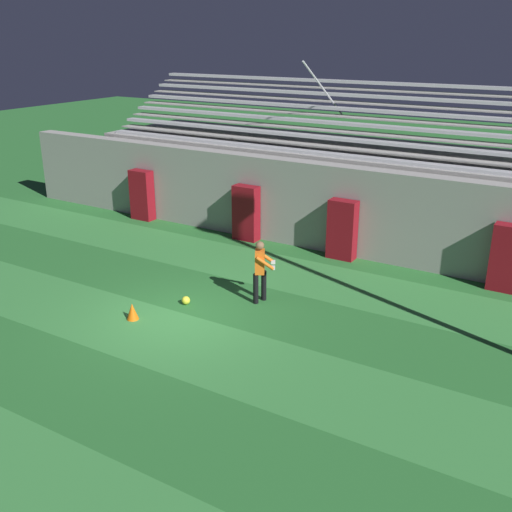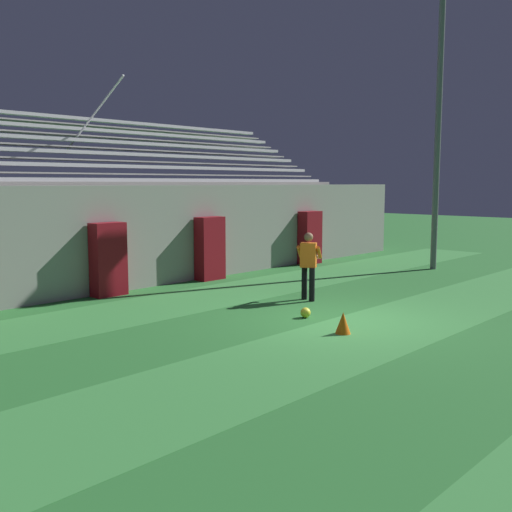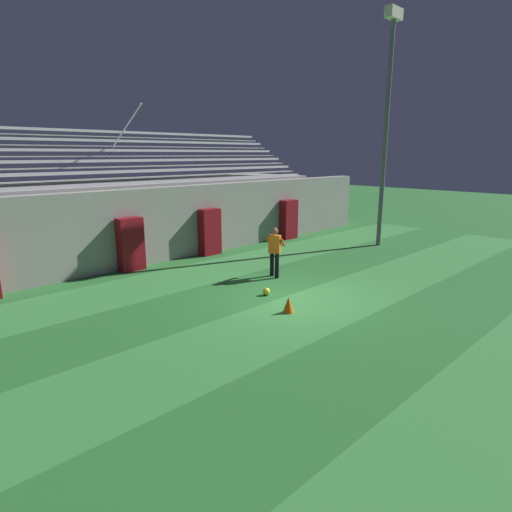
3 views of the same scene
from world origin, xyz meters
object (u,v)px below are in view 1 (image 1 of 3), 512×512
padding_pillar_gate_right (342,230)px  traffic_cone (132,311)px  padding_pillar_gate_left (246,213)px  padding_pillar_far_right (508,258)px  padding_pillar_far_left (142,195)px  goalkeeper (261,268)px  soccer_ball (186,300)px

padding_pillar_gate_right → traffic_cone: bearing=-111.9°
padding_pillar_gate_left → traffic_cone: bearing=-82.8°
padding_pillar_far_right → traffic_cone: size_ratio=4.45×
padding_pillar_gate_right → padding_pillar_far_left: 8.11m
padding_pillar_far_right → goalkeeper: 6.71m
padding_pillar_gate_right → padding_pillar_gate_left: bearing=180.0°
padding_pillar_gate_left → padding_pillar_gate_right: size_ratio=1.00×
padding_pillar_gate_left → traffic_cone: (0.84, -6.62, -0.72)m
padding_pillar_far_left → traffic_cone: 8.60m
padding_pillar_far_right → traffic_cone: (-7.49, -6.62, -0.72)m
padding_pillar_far_left → traffic_cone: size_ratio=4.45×
padding_pillar_gate_right → traffic_cone: 7.17m
soccer_ball → traffic_cone: 1.50m
soccer_ball → padding_pillar_gate_right: bearing=68.4°
padding_pillar_far_left → goalkeeper: (7.60, -4.09, 0.02)m
padding_pillar_gate_right → padding_pillar_far_right: same height
padding_pillar_gate_left → traffic_cone: size_ratio=4.45×
traffic_cone → goalkeeper: bearing=49.5°
padding_pillar_gate_left → goalkeeper: (3.00, -4.09, 0.02)m
padding_pillar_far_right → goalkeeper: size_ratio=1.12×
padding_pillar_gate_right → soccer_ball: size_ratio=8.50×
padding_pillar_far_left → goalkeeper: size_ratio=1.12×
padding_pillar_gate_right → padding_pillar_far_left: size_ratio=1.00×
goalkeeper → padding_pillar_gate_right: bearing=83.0°
goalkeeper → soccer_ball: 2.12m
padding_pillar_far_right → soccer_ball: (-6.90, -5.24, -0.82)m
soccer_ball → traffic_cone: (-0.59, -1.37, 0.10)m
goalkeeper → soccer_ball: bearing=-143.6°
traffic_cone → padding_pillar_far_left: bearing=129.4°
padding_pillar_gate_right → padding_pillar_far_right: 4.82m
goalkeeper → traffic_cone: (-2.16, -2.53, -0.74)m
padding_pillar_gate_left → soccer_ball: padding_pillar_gate_left is taller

